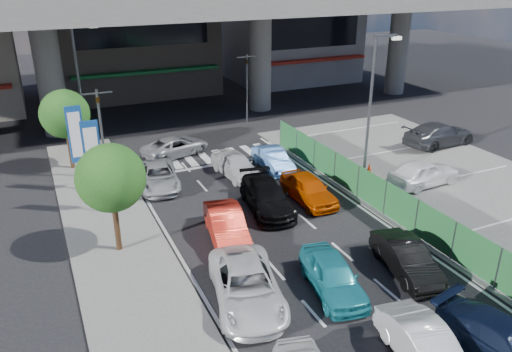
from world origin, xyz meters
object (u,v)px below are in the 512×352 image
street_lamp_left (81,76)px  taxi_orange_right (309,189)px  tree_near (111,178)px  hatch_white_back_mid (426,348)px  taxi_orange_left (226,225)px  traffic_cone (369,169)px  street_lamp_right (373,97)px  taxi_teal_mid (333,276)px  parked_sedan_dgrey (439,134)px  signboard_near (93,155)px  parked_sedan_white (424,173)px  wagon_silver_front_left (159,176)px  kei_truck_front_right (273,159)px  signboard_far (76,137)px  minivan_navy_back (506,343)px  hatch_black_mid_right (406,258)px  sedan_white_mid_left (247,286)px  crossing_wagon_silver (176,146)px  traffic_light_right (247,71)px  tree_far (65,114)px  sedan_white_front_mid (236,165)px  sedan_black_mid (267,197)px

street_lamp_left → taxi_orange_right: bearing=-55.2°
tree_near → hatch_white_back_mid: 13.03m
taxi_orange_left → traffic_cone: size_ratio=5.64×
street_lamp_right → taxi_teal_mid: bearing=-132.6°
hatch_white_back_mid → parked_sedan_dgrey: size_ratio=0.75×
street_lamp_right → parked_sedan_dgrey: (7.80, 2.66, -3.95)m
signboard_near → parked_sedan_white: signboard_near is taller
wagon_silver_front_left → signboard_near: bearing=-143.0°
taxi_orange_left → kei_truck_front_right: 8.55m
street_lamp_left → parked_sedan_white: size_ratio=1.89×
tree_near → parked_sedan_white: tree_near is taller
signboard_near → kei_truck_front_right: signboard_near is taller
parked_sedan_dgrey → street_lamp_right: bearing=104.9°
signboard_near → taxi_orange_right: signboard_near is taller
wagon_silver_front_left → signboard_far: bearing=172.1°
signboard_far → minivan_navy_back: 21.10m
parked_sedan_white → taxi_orange_left: bearing=90.5°
street_lamp_right → traffic_cone: (0.46, 0.36, -4.34)m
tree_near → kei_truck_front_right: tree_near is taller
signboard_near → hatch_white_back_mid: bearing=-62.9°
minivan_navy_back → hatch_black_mid_right: 5.05m
taxi_orange_left → signboard_far: bearing=132.9°
taxi_orange_left → traffic_cone: taxi_orange_left is taller
taxi_orange_left → taxi_orange_right: size_ratio=1.03×
kei_truck_front_right → parked_sedan_dgrey: parked_sedan_dgrey is taller
sedan_white_mid_left → taxi_orange_left: bearing=90.7°
taxi_orange_left → wagon_silver_front_left: size_ratio=0.96×
parked_sedan_dgrey → signboard_near: bearing=87.8°
crossing_wagon_silver → traffic_cone: bearing=-149.3°
street_lamp_left → tree_near: bearing=-92.8°
hatch_white_back_mid → signboard_far: bearing=121.6°
traffic_light_right → wagon_silver_front_left: bearing=-135.5°
signboard_far → parked_sedan_dgrey: 22.80m
sedan_white_mid_left → kei_truck_front_right: 12.77m
traffic_light_right → tree_far: size_ratio=1.08×
hatch_white_back_mid → kei_truck_front_right: 16.32m
tree_far → street_lamp_left: bearing=67.2°
taxi_teal_mid → parked_sedan_white: (9.76, 6.09, 0.10)m
sedan_white_front_mid → tree_far: bearing=144.7°
kei_truck_front_right → taxi_teal_mid: bearing=-103.8°
tree_far → hatch_white_back_mid: tree_far is taller
minivan_navy_back → taxi_orange_left: size_ratio=1.07×
taxi_teal_mid → taxi_orange_left: size_ratio=0.95×
tree_near → traffic_cone: 15.11m
taxi_teal_mid → traffic_cone: 11.63m
minivan_navy_back → signboard_near: bearing=110.7°
signboard_far → kei_truck_front_right: signboard_far is taller
sedan_white_mid_left → tree_far: bearing=118.3°
street_lamp_left → minivan_navy_back: size_ratio=1.78×
sedan_black_mid → street_lamp_right: bearing=17.8°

